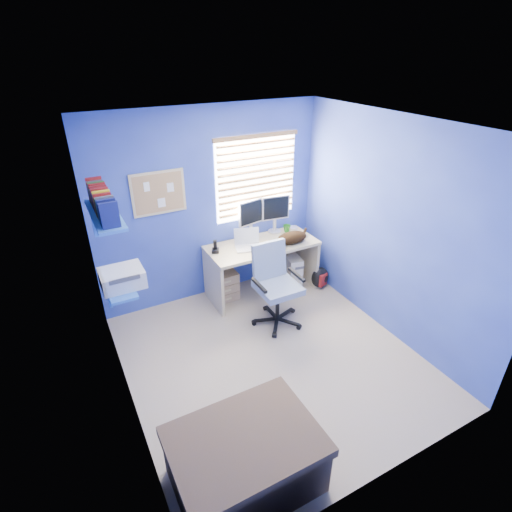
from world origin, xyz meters
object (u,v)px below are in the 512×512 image
laptop (248,241)px  tower_pc (291,269)px  desk (262,268)px  office_chair (276,295)px  cat (292,238)px

laptop → tower_pc: size_ratio=0.73×
desk → office_chair: office_chair is taller
cat → tower_pc: cat is taller
laptop → cat: laptop is taller
laptop → office_chair: (0.04, -0.65, -0.47)m
desk → laptop: (-0.22, -0.02, 0.48)m
tower_pc → laptop: bearing=-168.3°
desk → cat: cat is taller
desk → office_chair: (-0.18, -0.67, 0.01)m
desk → laptop: 0.53m
office_chair → desk: bearing=75.3°
laptop → office_chair: office_chair is taller
laptop → cat: 0.60m
office_chair → cat: bearing=43.3°
desk → cat: bearing=-23.0°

